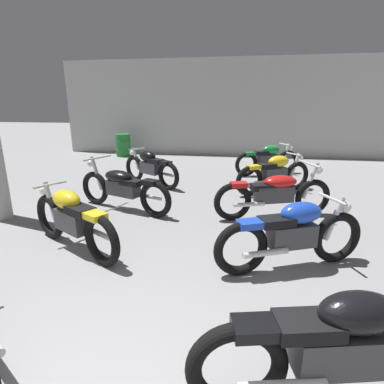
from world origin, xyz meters
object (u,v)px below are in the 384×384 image
motorcycle_left_row_1 (72,219)px  motorcycle_right_row_4 (268,159)px  motorcycle_right_row_1 (293,233)px  oil_drum (123,145)px  motorcycle_left_row_3 (150,167)px  motorcycle_right_row_0 (340,347)px  motorcycle_right_row_2 (275,193)px  motorcycle_right_row_3 (275,173)px  motorcycle_left_row_2 (123,187)px

motorcycle_left_row_1 → motorcycle_right_row_4: (2.91, 5.27, 0.00)m
motorcycle_right_row_1 → oil_drum: bearing=124.6°
motorcycle_left_row_3 → motorcycle_right_row_1: bearing=-50.9°
motorcycle_right_row_0 → oil_drum: (-5.31, 9.43, -0.03)m
motorcycle_right_row_2 → motorcycle_right_row_4: size_ratio=1.14×
motorcycle_left_row_3 → motorcycle_right_row_3: bearing=-3.4°
motorcycle_left_row_3 → motorcycle_right_row_1: (2.91, -3.58, 0.00)m
oil_drum → motorcycle_right_row_2: bearing=-48.4°
motorcycle_right_row_2 → motorcycle_right_row_3: 1.65m
motorcycle_left_row_3 → motorcycle_right_row_0: (2.96, -5.39, 0.00)m
motorcycle_right_row_3 → motorcycle_left_row_3: bearing=176.6°
motorcycle_left_row_1 → motorcycle_left_row_2: bearing=89.0°
motorcycle_right_row_1 → motorcycle_right_row_2: size_ratio=0.89×
motorcycle_right_row_1 → oil_drum: (-5.26, 7.62, -0.03)m
motorcycle_left_row_2 → motorcycle_right_row_2: (2.78, 0.09, 0.00)m
motorcycle_left_row_3 → motorcycle_right_row_3: same height
motorcycle_left_row_2 → motorcycle_right_row_0: (2.90, -3.47, 0.01)m
motorcycle_left_row_1 → motorcycle_right_row_3: 4.51m
motorcycle_right_row_3 → oil_drum: size_ratio=2.02×
motorcycle_left_row_2 → motorcycle_left_row_1: bearing=-91.0°
motorcycle_left_row_1 → motorcycle_left_row_2: 1.68m
motorcycle_left_row_1 → motorcycle_right_row_3: size_ratio=1.03×
motorcycle_left_row_1 → motorcycle_right_row_0: same height
motorcycle_left_row_1 → motorcycle_right_row_2: size_ratio=0.85×
motorcycle_left_row_2 → motorcycle_right_row_4: (2.88, 3.59, 0.01)m
motorcycle_left_row_2 → motorcycle_right_row_2: same height
motorcycle_right_row_0 → motorcycle_right_row_4: 7.06m
motorcycle_left_row_3 → motorcycle_right_row_0: same height
motorcycle_left_row_1 → oil_drum: size_ratio=2.08×
motorcycle_right_row_4 → motorcycle_left_row_1: bearing=-118.9°
motorcycle_left_row_3 → motorcycle_right_row_3: (2.97, -0.17, 0.00)m
motorcycle_right_row_2 → motorcycle_right_row_4: bearing=88.5°
motorcycle_left_row_3 → motorcycle_right_row_2: motorcycle_right_row_2 is taller
motorcycle_left_row_2 → oil_drum: bearing=112.1°
motorcycle_left_row_1 → oil_drum: 8.00m
motorcycle_left_row_2 → motorcycle_right_row_0: motorcycle_left_row_2 is taller
motorcycle_right_row_1 → motorcycle_right_row_3: same height
motorcycle_left_row_1 → motorcycle_right_row_1: 2.88m
motorcycle_right_row_2 → motorcycle_right_row_3: motorcycle_right_row_2 is taller
motorcycle_right_row_2 → motorcycle_right_row_3: (0.13, 1.64, 0.01)m
motorcycle_right_row_4 → motorcycle_right_row_2: bearing=-91.5°
motorcycle_left_row_2 → oil_drum: motorcycle_left_row_2 is taller
motorcycle_right_row_2 → oil_drum: size_ratio=2.44×
motorcycle_right_row_0 → motorcycle_right_row_2: motorcycle_right_row_2 is taller
motorcycle_right_row_0 → oil_drum: motorcycle_right_row_0 is taller
motorcycle_right_row_1 → motorcycle_left_row_2: bearing=149.5°
motorcycle_right_row_1 → motorcycle_right_row_3: (0.07, 3.41, 0.00)m
motorcycle_left_row_1 → motorcycle_right_row_3: same height
motorcycle_left_row_2 → motorcycle_right_row_3: (2.91, 1.74, 0.01)m
motorcycle_right_row_1 → motorcycle_right_row_4: 5.26m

